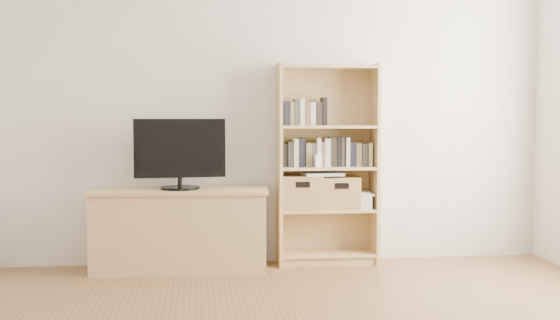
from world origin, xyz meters
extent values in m
cube|color=beige|center=(0.00, 2.50, 1.30)|extent=(4.50, 0.02, 2.60)
cube|color=tan|center=(-0.74, 2.25, 0.30)|extent=(1.35, 0.60, 0.60)
cube|color=tan|center=(0.43, 2.36, 0.80)|extent=(0.80, 0.29, 1.61)
cube|color=black|center=(-0.74, 2.25, 0.90)|extent=(0.70, 0.12, 0.55)
cube|color=black|center=(0.43, 2.38, 0.89)|extent=(0.77, 0.18, 0.21)
cube|color=black|center=(0.25, 2.38, 1.22)|extent=(0.42, 0.18, 0.22)
cube|color=white|center=(0.34, 2.27, 0.83)|extent=(0.05, 0.04, 0.10)
cube|color=#9B7046|center=(0.21, 2.35, 0.58)|extent=(0.34, 0.28, 0.27)
cube|color=#9B7046|center=(0.53, 2.35, 0.57)|extent=(0.32, 0.27, 0.25)
cube|color=silver|center=(0.38, 2.34, 0.73)|extent=(0.34, 0.25, 0.02)
cube|color=beige|center=(0.70, 2.35, 0.50)|extent=(0.21, 0.27, 0.11)
camera|label=1|loc=(-0.62, -3.16, 1.19)|focal=45.00mm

